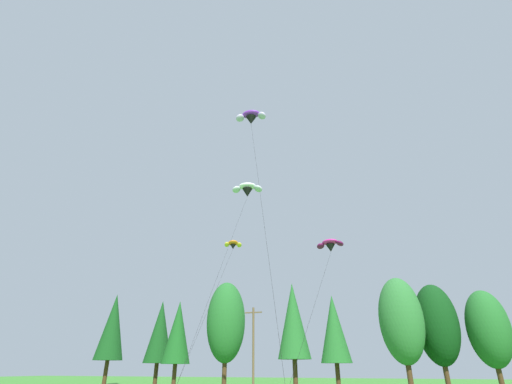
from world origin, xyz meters
TOP-DOWN VIEW (x-y plane):
  - treeline_tree_a at (-38.29, 54.82)m, footprint 4.86×4.86m
  - treeline_tree_b at (-27.64, 53.47)m, footprint 4.44×4.44m
  - treeline_tree_c at (-23.22, 51.60)m, footprint 4.32×4.32m
  - treeline_tree_d at (-15.90, 53.33)m, footprint 5.88×5.88m
  - treeline_tree_e at (-5.59, 54.75)m, footprint 4.81×4.81m
  - treeline_tree_f at (0.23, 55.66)m, footprint 4.37×4.37m
  - treeline_tree_g at (9.53, 50.79)m, footprint 5.45×5.45m
  - treeline_tree_h at (13.82, 53.50)m, footprint 5.27×5.27m
  - treeline_tree_i at (19.58, 53.57)m, footprint 4.97×4.97m
  - utility_pole at (-7.61, 42.89)m, footprint 2.20×0.26m
  - parafoil_kite_high_orange at (-9.61, 40.58)m, footprint 6.43×21.53m
  - parafoil_kite_mid_purple at (-1.26, 24.53)m, footprint 6.84×10.37m
  - parafoil_kite_far_white at (-4.35, 31.80)m, footprint 3.50×12.75m
  - parafoil_kite_low_magenta at (3.59, 35.18)m, footprint 3.02×21.06m

SIDE VIEW (x-z plane):
  - utility_pole at x=-7.61m, z-range 0.26..9.75m
  - treeline_tree_i at x=19.58m, z-range 1.24..12.99m
  - treeline_tree_c at x=-23.22m, z-range 1.56..13.91m
  - treeline_tree_h at x=13.82m, z-range 1.36..14.21m
  - treeline_tree_f at x=0.23m, z-range 1.59..14.20m
  - treeline_tree_b at x=-27.64m, z-range 1.63..14.54m
  - treeline_tree_g at x=9.53m, z-range 1.42..14.94m
  - treeline_tree_e at x=-5.59m, z-range 1.85..16.44m
  - treeline_tree_d at x=-15.90m, z-range 1.60..16.72m
  - treeline_tree_a at x=-38.29m, z-range 1.88..16.70m
  - parafoil_kite_low_magenta at x=3.59m, z-range 7.59..20.82m
  - parafoil_kite_high_orange at x=-9.61m, z-range 9.04..25.20m
  - parafoil_kite_far_white at x=-4.35m, z-range 10.55..30.04m
  - parafoil_kite_mid_purple at x=-1.26m, z-range 12.47..35.70m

